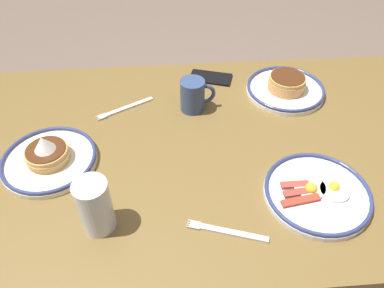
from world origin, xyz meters
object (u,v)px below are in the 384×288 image
Objects in this scene: drinking_glass at (96,208)px; fork_far at (125,108)px; plate_far_companion at (317,193)px; fork_near at (227,232)px; plate_center_pancakes at (49,158)px; cell_phone at (211,78)px; coffee_mug at (193,95)px; plate_near_main at (286,87)px.

fork_far is at bearing -94.82° from drinking_glass.
fork_far is (0.50, -0.39, -0.01)m from plate_far_companion.
fork_near is at bearing 118.27° from fork_far.
plate_center_pancakes reaches higher than cell_phone.
fork_near is 1.04× the size of fork_far.
coffee_mug is 0.18m from cell_phone.
plate_near_main is at bearing -168.97° from coffee_mug.
drinking_glass is at bearing 58.81° from coffee_mug.
fork_near is at bearing 171.42° from drinking_glass.
coffee_mug is at bearing -121.19° from drinking_glass.
fork_near is (-0.29, 0.04, -0.06)m from drinking_glass.
plate_far_companion is 0.26m from fork_near.
drinking_glass is 0.30m from fork_near.
plate_near_main is 0.97× the size of plate_far_companion.
drinking_glass is 0.80× the size of fork_far.
fork_far is (0.26, -0.48, -0.00)m from fork_near.
plate_center_pancakes is at bearing -13.81° from plate_far_companion.
plate_far_companion is at bearing -159.89° from fork_near.
plate_center_pancakes is at bearing 20.41° from plate_near_main.
fork_near is (-0.45, 0.26, -0.02)m from plate_center_pancakes.
fork_near is (0.27, 0.53, -0.02)m from plate_near_main.
plate_center_pancakes reaches higher than fork_near.
cell_phone is at bearing -142.64° from plate_center_pancakes.
plate_center_pancakes is 0.52m from fork_near.
coffee_mug is (0.31, 0.06, 0.03)m from plate_near_main.
plate_near_main reaches higher than fork_far.
plate_center_pancakes is 1.43× the size of fork_far.
cell_phone is at bearing -114.63° from coffee_mug.
cell_phone is at bearing -69.20° from plate_far_companion.
coffee_mug reaches higher than cell_phone.
cell_phone is (-0.07, -0.16, -0.05)m from coffee_mug.
plate_far_companion is 1.49× the size of fork_far.
cell_phone is at bearing -93.19° from fork_near.
plate_near_main is 1.80× the size of drinking_glass.
cell_phone is 0.63m from fork_near.
plate_near_main is 1.01× the size of plate_center_pancakes.
plate_far_companion is at bearing 85.55° from plate_near_main.
plate_near_main is at bearing -174.86° from fork_far.
plate_near_main is 0.77m from plate_center_pancakes.
plate_far_companion reaches higher than fork_near.
plate_near_main is 0.26m from cell_phone.
plate_center_pancakes is at bearing 49.05° from fork_far.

